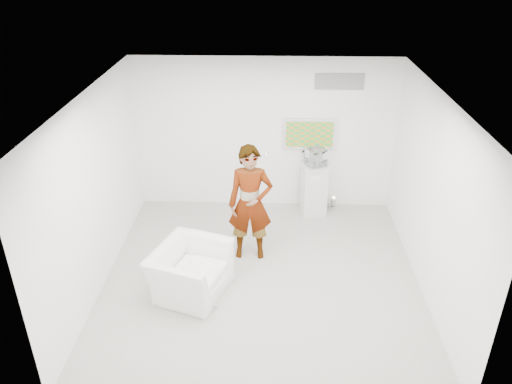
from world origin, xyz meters
TOP-DOWN VIEW (x-y plane):
  - room at (0.00, 0.00)m, footprint 5.01×5.01m
  - tv at (0.85, 2.45)m, footprint 1.00×0.08m
  - logo_decal at (1.35, 2.49)m, footprint 0.90×0.02m
  - person at (-0.20, 0.64)m, footprint 0.74×0.50m
  - armchair at (-1.08, -0.37)m, footprint 1.33×1.42m
  - pedestal at (0.97, 2.17)m, footprint 0.56×0.56m
  - floor_uplight at (1.40, 2.35)m, footprint 0.20×0.20m
  - vitrine at (0.97, 2.17)m, footprint 0.44×0.44m
  - console at (0.97, 2.17)m, footprint 0.08×0.18m
  - wii_remote at (0.04, 0.80)m, footprint 0.06×0.15m

SIDE VIEW (x-z plane):
  - floor_uplight at x=1.40m, z-range 0.00..0.25m
  - armchair at x=-1.08m, z-range 0.00..0.75m
  - pedestal at x=0.97m, z-range 0.00..1.03m
  - person at x=-0.20m, z-range 0.00..2.01m
  - console at x=0.97m, z-range 1.03..1.26m
  - vitrine at x=0.97m, z-range 1.03..1.35m
  - room at x=0.00m, z-range 0.00..3.00m
  - tv at x=0.85m, z-range 1.25..1.85m
  - wii_remote at x=0.04m, z-range 1.79..1.83m
  - logo_decal at x=1.35m, z-range 2.40..2.70m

